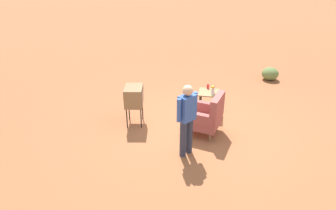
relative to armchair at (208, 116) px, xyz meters
The scene contains 9 objects.
ground_plane 0.57m from the armchair, 126.04° to the right, with size 60.00×60.00×0.00m, color #A05B38.
armchair is the anchor object (origin of this frame).
side_table 1.06m from the armchair, behind, with size 0.56×0.56×0.66m.
tv_on_stand 1.90m from the armchair, 94.21° to the right, with size 0.67×0.55×1.03m.
person_standing 1.10m from the armchair, 22.21° to the right, with size 0.48×0.39×1.64m.
bottle_short_clear 1.07m from the armchair, behind, with size 0.06×0.06×0.20m, color silver.
soda_can_red 1.32m from the armchair, behind, with size 0.07×0.07×0.12m, color red.
flower_vase 0.95m from the armchair, behind, with size 0.15×0.10×0.27m.
shrub_near 4.52m from the armchair, 154.96° to the left, with size 0.58×0.58×0.45m, color olive.
Camera 1 is at (6.44, 0.51, 3.88)m, focal length 31.42 mm.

